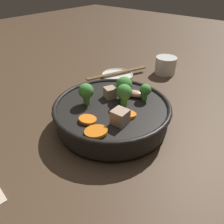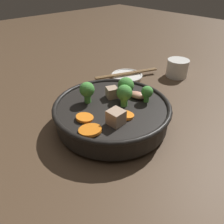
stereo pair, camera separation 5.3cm
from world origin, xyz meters
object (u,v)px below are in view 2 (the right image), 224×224
Objects in this scene: stirfry_bowl at (112,111)px; side_saucer at (127,76)px; chopsticks_pair at (127,74)px; tea_cup at (177,68)px.

stirfry_bowl is 0.28m from side_saucer.
tea_cup is at bearing 52.04° from chopsticks_pair.
tea_cup is 0.18m from chopsticks_pair.
stirfry_bowl reaches higher than tea_cup.
stirfry_bowl reaches higher than side_saucer.
chopsticks_pair is at bearing 135.00° from side_saucer.
stirfry_bowl is 3.72× the size of tea_cup.
tea_cup reaches higher than chopsticks_pair.
side_saucer is 0.50× the size of chopsticks_pair.
side_saucer is 0.01m from chopsticks_pair.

